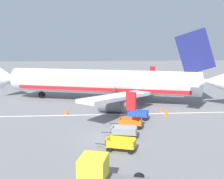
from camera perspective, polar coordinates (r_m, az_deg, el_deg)
ground_plane at (r=27.79m, az=0.31°, el=-9.83°), size 220.00×220.00×0.00m
apron_stripe at (r=36.17m, az=-0.84°, el=-5.15°), size 120.00×0.36×0.01m
airplane at (r=43.51m, az=-0.65°, el=1.50°), size 36.93×29.98×11.34m
baggage_cart_nearest at (r=24.46m, az=1.81°, el=-11.13°), size 3.60×2.11×1.07m
baggage_cart_second_in_row at (r=27.66m, az=2.46°, el=-8.62°), size 3.63×1.87×1.07m
baggage_cart_third_in_row at (r=30.62m, az=3.78°, el=-6.80°), size 3.63×1.87×1.07m
baggage_cart_fourth_in_row at (r=33.99m, az=5.28°, el=-5.13°), size 3.61×2.09×1.07m
service_truck_beside_carts at (r=18.57m, az=-2.31°, el=-16.54°), size 4.72×3.00×2.10m
traffic_cone_near_plane at (r=36.60m, az=-9.39°, el=-4.53°), size 0.55×0.55×0.72m
traffic_cone_mid_apron at (r=36.09m, az=11.11°, el=-4.77°), size 0.56×0.56×0.74m
traffic_cone_by_carts at (r=38.12m, az=10.05°, el=-4.00°), size 0.52×0.52×0.68m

